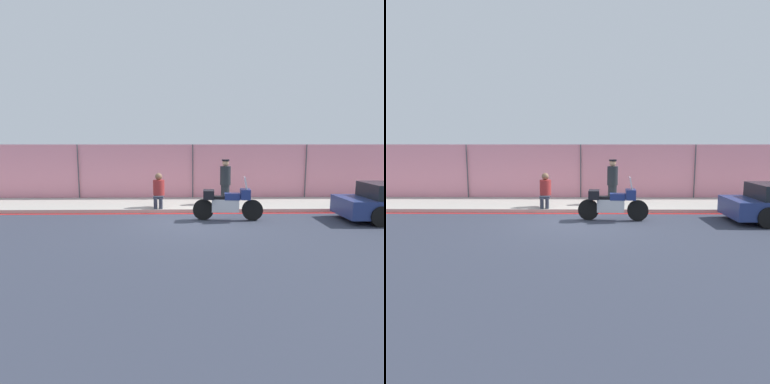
# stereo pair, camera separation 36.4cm
# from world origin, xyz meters

# --- Properties ---
(ground_plane) EXTENTS (120.00, 120.00, 0.00)m
(ground_plane) POSITION_xyz_m (0.00, 0.00, 0.00)
(ground_plane) COLOR #333847
(sidewalk) EXTENTS (37.96, 2.81, 0.14)m
(sidewalk) POSITION_xyz_m (0.00, 2.80, 0.07)
(sidewalk) COLOR #ADA89E
(sidewalk) RESTS_ON ground_plane
(curb_paint_stripe) EXTENTS (37.96, 0.18, 0.01)m
(curb_paint_stripe) POSITION_xyz_m (0.00, 1.30, 0.00)
(curb_paint_stripe) COLOR red
(curb_paint_stripe) RESTS_ON ground_plane
(storefront_fence) EXTENTS (36.06, 0.17, 2.52)m
(storefront_fence) POSITION_xyz_m (-0.00, 4.29, 1.26)
(storefront_fence) COLOR pink
(storefront_fence) RESTS_ON ground_plane
(motorcycle) EXTENTS (2.37, 0.60, 1.48)m
(motorcycle) POSITION_xyz_m (1.07, 0.22, 0.60)
(motorcycle) COLOR black
(motorcycle) RESTS_ON ground_plane
(officer_standing) EXTENTS (0.43, 0.43, 1.79)m
(officer_standing) POSITION_xyz_m (1.30, 2.69, 1.05)
(officer_standing) COLOR #1E2328
(officer_standing) RESTS_ON sidewalk
(person_seated_on_curb) EXTENTS (0.44, 0.70, 1.31)m
(person_seated_on_curb) POSITION_xyz_m (-1.36, 1.88, 0.86)
(person_seated_on_curb) COLOR #2D3342
(person_seated_on_curb) RESTS_ON sidewalk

